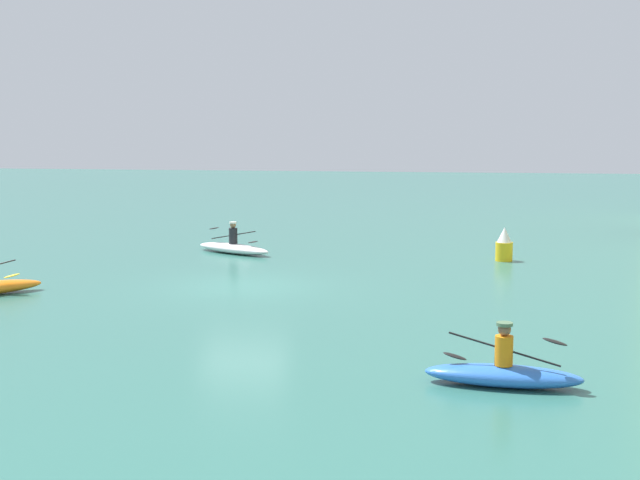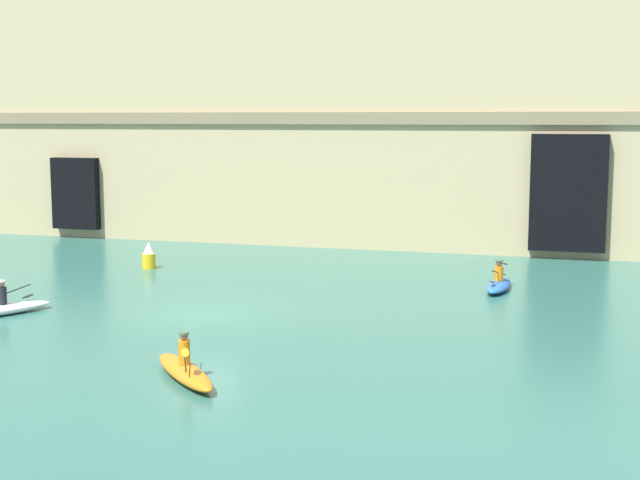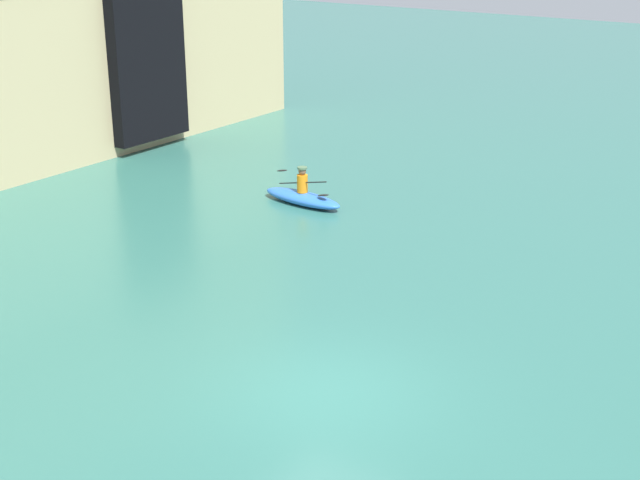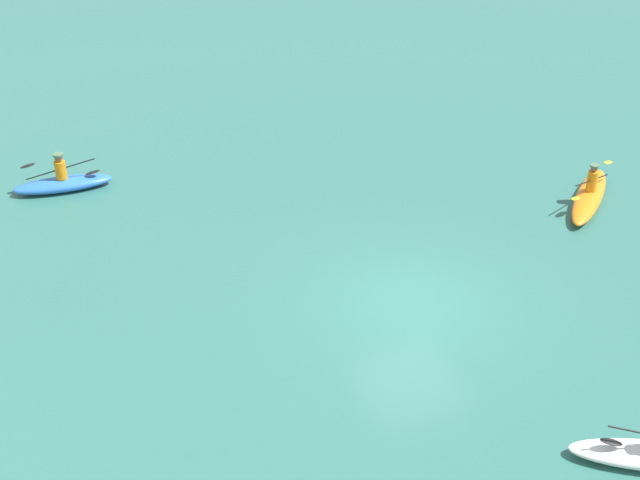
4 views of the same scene
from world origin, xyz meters
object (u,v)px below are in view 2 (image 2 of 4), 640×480
Objects in this scene: kayak_orange at (185,370)px; marker_buoy at (149,256)px; kayak_white at (3,308)px; kayak_blue at (498,284)px.

marker_buoy is at bearing -13.19° from kayak_orange.
marker_buoy reaches higher than kayak_white.
marker_buoy is (-14.78, 0.71, 0.29)m from kayak_blue.
kayak_orange is at bearing -89.74° from kayak_white.
marker_buoy is (0.29, 9.55, 0.31)m from kayak_white.
kayak_orange is 2.64× the size of marker_buoy.
kayak_blue is at bearing -68.24° from kayak_orange.
kayak_orange reaches higher than kayak_blue.
kayak_white is 9.56m from marker_buoy.
kayak_white is 10.10m from kayak_orange.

